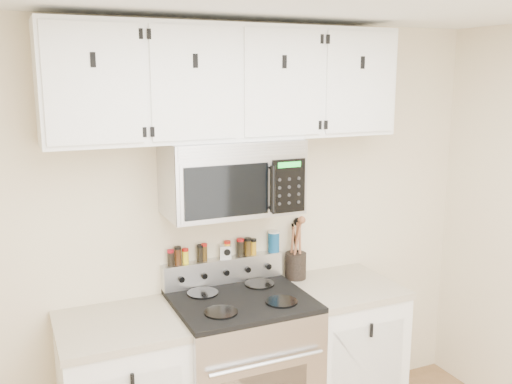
# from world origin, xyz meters

# --- Properties ---
(back_wall) EXTENTS (3.50, 0.01, 2.50)m
(back_wall) POSITION_xyz_m (0.00, 1.75, 1.25)
(back_wall) COLOR beige
(back_wall) RESTS_ON floor
(range) EXTENTS (0.76, 0.65, 1.10)m
(range) POSITION_xyz_m (0.00, 1.43, 0.49)
(range) COLOR #B7B7BA
(range) RESTS_ON floor
(base_cabinet_right) EXTENTS (0.64, 0.62, 0.92)m
(base_cabinet_right) POSITION_xyz_m (0.69, 1.45, 0.46)
(base_cabinet_right) COLOR white
(base_cabinet_right) RESTS_ON floor
(microwave) EXTENTS (0.76, 0.44, 0.42)m
(microwave) POSITION_xyz_m (0.00, 1.55, 1.63)
(microwave) COLOR #9E9EA3
(microwave) RESTS_ON back_wall
(upper_cabinets) EXTENTS (2.00, 0.35, 0.62)m
(upper_cabinets) POSITION_xyz_m (-0.00, 1.58, 2.15)
(upper_cabinets) COLOR white
(upper_cabinets) RESTS_ON back_wall
(utensil_crock) EXTENTS (0.13, 0.13, 0.39)m
(utensil_crock) POSITION_xyz_m (0.47, 1.66, 1.02)
(utensil_crock) COLOR black
(utensil_crock) RESTS_ON base_cabinet_right
(kitchen_timer) EXTENTS (0.08, 0.08, 0.08)m
(kitchen_timer) POSITION_xyz_m (0.02, 1.71, 1.14)
(kitchen_timer) COLOR silver
(kitchen_timer) RESTS_ON range
(salt_canister) EXTENTS (0.07, 0.07, 0.13)m
(salt_canister) POSITION_xyz_m (0.34, 1.71, 1.17)
(salt_canister) COLOR navy
(salt_canister) RESTS_ON range
(spice_jar_0) EXTENTS (0.04, 0.04, 0.10)m
(spice_jar_0) POSITION_xyz_m (-0.33, 1.71, 1.15)
(spice_jar_0) COLOR black
(spice_jar_0) RESTS_ON range
(spice_jar_1) EXTENTS (0.04, 0.04, 0.11)m
(spice_jar_1) POSITION_xyz_m (-0.28, 1.71, 1.16)
(spice_jar_1) COLOR #3F210F
(spice_jar_1) RESTS_ON range
(spice_jar_2) EXTENTS (0.04, 0.04, 0.09)m
(spice_jar_2) POSITION_xyz_m (-0.24, 1.71, 1.15)
(spice_jar_2) COLOR yellow
(spice_jar_2) RESTS_ON range
(spice_jar_3) EXTENTS (0.04, 0.04, 0.10)m
(spice_jar_3) POSITION_xyz_m (-0.15, 1.71, 1.15)
(spice_jar_3) COLOR black
(spice_jar_3) RESTS_ON range
(spice_jar_4) EXTENTS (0.04, 0.04, 0.11)m
(spice_jar_4) POSITION_xyz_m (-0.12, 1.71, 1.15)
(spice_jar_4) COLOR #453010
(spice_jar_4) RESTS_ON range
(spice_jar_5) EXTENTS (0.04, 0.04, 0.11)m
(spice_jar_5) POSITION_xyz_m (0.03, 1.71, 1.15)
(spice_jar_5) COLOR gold
(spice_jar_5) RESTS_ON range
(spice_jar_6) EXTENTS (0.04, 0.04, 0.11)m
(spice_jar_6) POSITION_xyz_m (0.11, 1.71, 1.16)
(spice_jar_6) COLOR black
(spice_jar_6) RESTS_ON range
(spice_jar_7) EXTENTS (0.04, 0.04, 0.11)m
(spice_jar_7) POSITION_xyz_m (0.16, 1.71, 1.15)
(spice_jar_7) COLOR #453010
(spice_jar_7) RESTS_ON range
(spice_jar_8) EXTENTS (0.04, 0.04, 0.10)m
(spice_jar_8) POSITION_xyz_m (0.20, 1.71, 1.15)
(spice_jar_8) COLOR #C18A16
(spice_jar_8) RESTS_ON range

